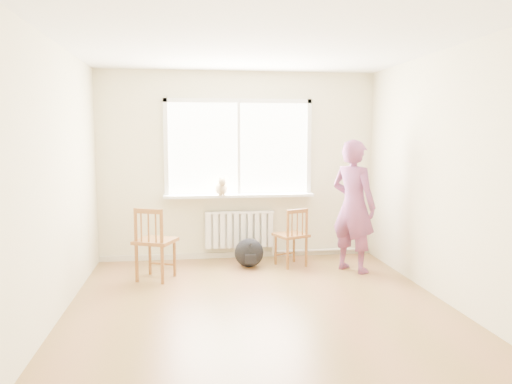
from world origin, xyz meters
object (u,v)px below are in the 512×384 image
object	(u,v)px
chair_left	(154,244)
person	(353,206)
cat	(221,187)
chair_right	(293,237)
backpack	(249,253)

from	to	relation	value
chair_left	person	world-z (taller)	person
person	cat	bearing A→B (deg)	28.13
chair_right	backpack	world-z (taller)	chair_right
chair_left	chair_right	size ratio (longest dim) A/B	1.14
cat	backpack	size ratio (longest dim) A/B	1.03
chair_right	cat	distance (m)	1.22
chair_right	backpack	size ratio (longest dim) A/B	2.04
chair_left	person	size ratio (longest dim) A/B	0.53
person	cat	world-z (taller)	person
person	chair_right	bearing A→B (deg)	27.95
chair_left	cat	world-z (taller)	cat
backpack	cat	bearing A→B (deg)	132.75
chair_left	person	bearing A→B (deg)	-154.46
chair_left	backpack	size ratio (longest dim) A/B	2.31
chair_left	cat	distance (m)	1.36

